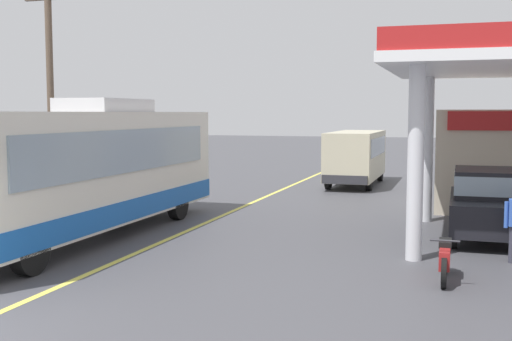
# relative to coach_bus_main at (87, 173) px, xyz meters

# --- Properties ---
(ground) EXTENTS (120.00, 120.00, 0.00)m
(ground) POSITION_rel_coach_bus_main_xyz_m (2.16, 13.24, -1.72)
(ground) COLOR #424247
(lane_divider_stripe) EXTENTS (0.16, 50.00, 0.01)m
(lane_divider_stripe) POSITION_rel_coach_bus_main_xyz_m (2.16, 8.24, -1.72)
(lane_divider_stripe) COLOR #D8CC4C
(lane_divider_stripe) RESTS_ON ground
(coach_bus_main) EXTENTS (2.60, 11.04, 3.69)m
(coach_bus_main) POSITION_rel_coach_bus_main_xyz_m (0.00, 0.00, 0.00)
(coach_bus_main) COLOR silver
(coach_bus_main) RESTS_ON ground
(car_at_pump) EXTENTS (1.70, 4.20, 1.82)m
(car_at_pump) POSITION_rel_coach_bus_main_xyz_m (10.03, 3.04, -0.71)
(car_at_pump) COLOR black
(car_at_pump) RESTS_ON ground
(minibus_opposing_lane) EXTENTS (2.04, 6.13, 2.44)m
(minibus_opposing_lane) POSITION_rel_coach_bus_main_xyz_m (4.90, 14.49, -0.25)
(minibus_opposing_lane) COLOR #BFB799
(minibus_opposing_lane) RESTS_ON ground
(motorcycle_parked_forecourt) EXTENTS (0.55, 1.80, 0.92)m
(motorcycle_parked_forecourt) POSITION_rel_coach_bus_main_xyz_m (9.15, -1.75, -1.28)
(motorcycle_parked_forecourt) COLOR black
(motorcycle_parked_forecourt) RESTS_ON ground
(utility_pole_roadside) EXTENTS (1.80, 0.24, 7.84)m
(utility_pole_roadside) POSITION_rel_coach_bus_main_xyz_m (-4.31, 4.59, 2.38)
(utility_pole_roadside) COLOR brown
(utility_pole_roadside) RESTS_ON ground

